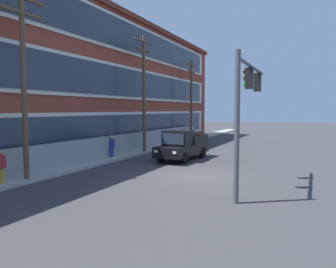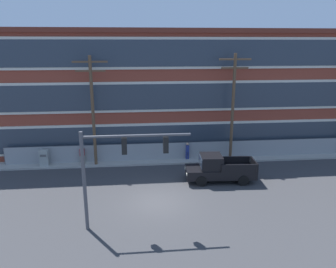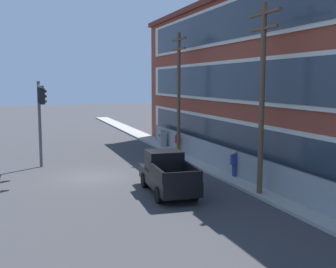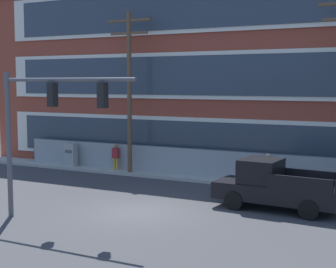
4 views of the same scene
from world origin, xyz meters
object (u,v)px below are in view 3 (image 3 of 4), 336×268
at_px(traffic_signal_mast, 40,107).
at_px(pickup_truck_black, 167,174).
at_px(pedestrian_near_cabinet, 177,142).
at_px(utility_pole_near_corner, 179,88).
at_px(electrical_cabinet, 162,139).
at_px(pedestrian_by_fence, 234,163).
at_px(utility_pole_midblock, 262,91).

bearing_deg(traffic_signal_mast, pickup_truck_black, 38.61).
bearing_deg(pedestrian_near_cabinet, utility_pole_near_corner, -14.91).
xyz_separation_m(pickup_truck_black, electrical_cabinet, (-13.98, 4.35, -0.18)).
relative_size(pickup_truck_black, utility_pole_near_corner, 0.58).
xyz_separation_m(traffic_signal_mast, utility_pole_near_corner, (-2.37, 10.07, 1.08)).
height_order(pedestrian_near_cabinet, pedestrian_by_fence, same).
xyz_separation_m(electrical_cabinet, pedestrian_by_fence, (12.32, 0.37, 0.19)).
height_order(electrical_cabinet, pedestrian_near_cabinet, pedestrian_near_cabinet).
bearing_deg(electrical_cabinet, utility_pole_near_corner, -1.43).
height_order(utility_pole_near_corner, pedestrian_by_fence, utility_pole_near_corner).
xyz_separation_m(utility_pole_near_corner, electrical_cabinet, (-4.32, 0.11, -4.38)).
distance_m(utility_pole_near_corner, pedestrian_by_fence, 9.05).
xyz_separation_m(utility_pole_midblock, electrical_cabinet, (-16.10, 0.21, -4.43)).
distance_m(traffic_signal_mast, utility_pole_near_corner, 10.40).
bearing_deg(electrical_cabinet, pedestrian_near_cabinet, 3.70).
bearing_deg(utility_pole_near_corner, pedestrian_near_cabinet, 165.09).
relative_size(traffic_signal_mast, pedestrian_near_cabinet, 3.50).
height_order(utility_pole_midblock, pedestrian_by_fence, utility_pole_midblock).
relative_size(pickup_truck_black, utility_pole_midblock, 0.57).
bearing_deg(pickup_truck_black, pedestrian_near_cabinet, 157.18).
relative_size(traffic_signal_mast, electrical_cabinet, 3.76).
height_order(utility_pole_near_corner, electrical_cabinet, utility_pole_near_corner).
bearing_deg(utility_pole_midblock, pickup_truck_black, -117.08).
height_order(utility_pole_midblock, pedestrian_near_cabinet, utility_pole_midblock).
bearing_deg(pedestrian_by_fence, traffic_signal_mast, -118.14).
xyz_separation_m(electrical_cabinet, pedestrian_near_cabinet, (3.15, 0.20, 0.19)).
bearing_deg(pedestrian_near_cabinet, traffic_signal_mast, -71.20).
xyz_separation_m(pickup_truck_black, pedestrian_near_cabinet, (-10.83, 4.56, 0.00)).
distance_m(traffic_signal_mast, utility_pole_midblock, 13.76).
bearing_deg(pickup_truck_black, utility_pole_near_corner, 156.28).
bearing_deg(pedestrian_near_cabinet, pedestrian_by_fence, 1.04).
height_order(traffic_signal_mast, utility_pole_midblock, utility_pole_midblock).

